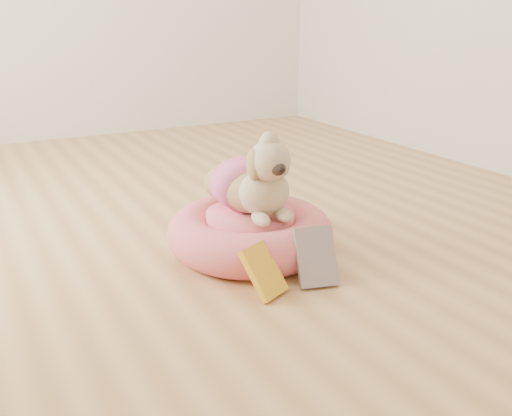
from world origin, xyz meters
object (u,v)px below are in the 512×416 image
pet_bed (250,233)px  book_yellow (264,271)px  book_white (316,257)px  dog (253,169)px

pet_bed → book_yellow: (-0.13, -0.35, 0.00)m
book_white → pet_bed: bearing=117.2°
pet_bed → book_white: 0.37m
book_yellow → book_white: bearing=-28.0°
book_yellow → book_white: (0.21, -0.01, 0.01)m
pet_bed → book_yellow: bearing=-110.7°
book_yellow → book_white: 0.21m
dog → book_white: 0.45m
book_yellow → dog: bearing=42.6°
book_white → dog: bearing=115.5°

